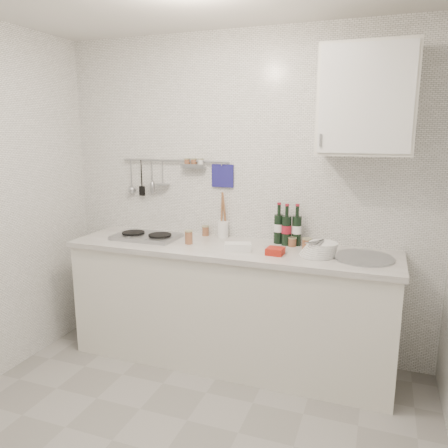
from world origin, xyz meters
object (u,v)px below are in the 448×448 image
object	(u,v)px
wall_cabinet	(367,101)
utensil_crock	(223,227)
plate_stack_sink	(320,249)
plate_stack_hob	(134,236)
wine_bottles	(287,224)

from	to	relation	value
wall_cabinet	utensil_crock	bearing A→B (deg)	173.37
plate_stack_sink	utensil_crock	xyz separation A→B (m)	(-0.81, 0.27, 0.04)
plate_stack_hob	plate_stack_sink	size ratio (longest dim) A/B	0.92
wall_cabinet	plate_stack_hob	distance (m)	1.99
wall_cabinet	utensil_crock	distance (m)	1.41
plate_stack_hob	wine_bottles	distance (m)	1.22
plate_stack_hob	wine_bottles	world-z (taller)	wine_bottles
plate_stack_sink	wine_bottles	bearing A→B (deg)	140.26
wall_cabinet	wine_bottles	world-z (taller)	wall_cabinet
plate_stack_hob	utensil_crock	bearing A→B (deg)	21.11
plate_stack_sink	utensil_crock	world-z (taller)	utensil_crock
wall_cabinet	wine_bottles	distance (m)	1.02
plate_stack_hob	utensil_crock	xyz separation A→B (m)	(0.66, 0.26, 0.07)
wine_bottles	utensil_crock	xyz separation A→B (m)	(-0.53, 0.04, -0.07)
wall_cabinet	plate_stack_sink	world-z (taller)	wall_cabinet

